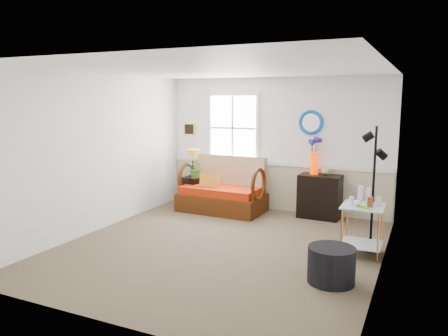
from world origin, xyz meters
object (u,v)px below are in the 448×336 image
at_px(cabinet, 320,196).
at_px(ottoman, 331,265).
at_px(side_table, 362,230).
at_px(loveseat, 222,185).
at_px(floor_lamp, 373,189).
at_px(lamp_stand, 192,192).

height_order(cabinet, ottoman, cabinet).
distance_m(side_table, ottoman, 1.15).
bearing_deg(loveseat, ottoman, -41.90).
height_order(cabinet, floor_lamp, floor_lamp).
xyz_separation_m(loveseat, cabinet, (1.85, 0.36, -0.13)).
height_order(loveseat, ottoman, loveseat).
distance_m(lamp_stand, ottoman, 4.21).
relative_size(lamp_stand, side_table, 0.86).
relative_size(loveseat, cabinet, 2.02).
height_order(lamp_stand, floor_lamp, floor_lamp).
bearing_deg(lamp_stand, cabinet, 6.45).
distance_m(side_table, floor_lamp, 0.61).
relative_size(lamp_stand, cabinet, 0.76).
xyz_separation_m(cabinet, floor_lamp, (1.08, -1.46, 0.50)).
bearing_deg(ottoman, side_table, 80.12).
relative_size(lamp_stand, ottoman, 1.08).
bearing_deg(floor_lamp, ottoman, -104.27).
bearing_deg(loveseat, lamp_stand, 176.12).
bearing_deg(side_table, loveseat, 154.15).
xyz_separation_m(cabinet, side_table, (0.98, -1.73, -0.04)).
height_order(loveseat, floor_lamp, floor_lamp).
height_order(side_table, floor_lamp, floor_lamp).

